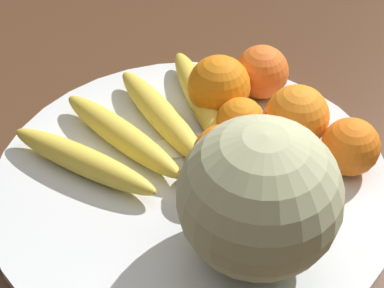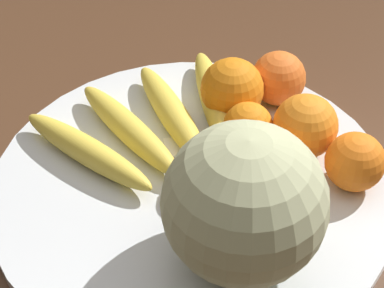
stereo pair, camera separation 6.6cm
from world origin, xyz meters
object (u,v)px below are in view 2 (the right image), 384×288
at_px(kitchen_table, 223,197).
at_px(orange_top_small, 279,167).
at_px(melon, 244,204).
at_px(produce_tag, 204,145).
at_px(orange_mid_center, 355,162).
at_px(banana_bunch, 155,122).
at_px(orange_front_right, 248,127).
at_px(orange_front_left, 278,78).
at_px(fruit_bowl, 192,182).
at_px(orange_back_left, 305,126).
at_px(orange_back_right, 223,158).
at_px(orange_side_extra, 232,89).

height_order(kitchen_table, orange_top_small, orange_top_small).
bearing_deg(kitchen_table, melon, -102.95).
xyz_separation_m(melon, produce_tag, (0.01, 0.16, -0.07)).
distance_m(melon, orange_mid_center, 0.16).
height_order(banana_bunch, orange_mid_center, orange_mid_center).
bearing_deg(kitchen_table, produce_tag, -163.36).
bearing_deg(orange_front_right, orange_front_left, 48.16).
bearing_deg(orange_mid_center, melon, -156.65).
bearing_deg(kitchen_table, fruit_bowl, -135.39).
relative_size(kitchen_table, orange_front_right, 26.81).
relative_size(orange_front_left, orange_top_small, 1.17).
bearing_deg(kitchen_table, banana_bunch, 160.21).
distance_m(kitchen_table, produce_tag, 0.11).
bearing_deg(fruit_bowl, orange_front_right, 24.97).
height_order(orange_back_left, orange_back_right, orange_back_left).
bearing_deg(melon, fruit_bowl, 98.43).
relative_size(orange_mid_center, orange_back_right, 0.95).
height_order(melon, orange_mid_center, melon).
relative_size(orange_front_left, produce_tag, 0.71).
bearing_deg(orange_mid_center, fruit_bowl, 162.31).
xyz_separation_m(melon, banana_bunch, (-0.04, 0.20, -0.06)).
distance_m(fruit_bowl, melon, 0.14).
bearing_deg(orange_front_right, orange_back_right, -132.79).
bearing_deg(fruit_bowl, orange_back_right, -22.57).
distance_m(fruit_bowl, orange_back_right, 0.05).
xyz_separation_m(fruit_bowl, orange_side_extra, (0.07, 0.09, 0.04)).
bearing_deg(orange_back_right, melon, -97.56).
bearing_deg(kitchen_table, orange_front_right, -48.65).
distance_m(banana_bunch, orange_front_right, 0.11).
bearing_deg(orange_back_left, produce_tag, 161.01).
relative_size(banana_bunch, orange_back_right, 3.83).
xyz_separation_m(fruit_bowl, orange_back_right, (0.03, -0.01, 0.04)).
xyz_separation_m(fruit_bowl, orange_back_left, (0.13, 0.01, 0.04)).
distance_m(orange_mid_center, produce_tag, 0.17).
height_order(orange_top_small, produce_tag, orange_top_small).
bearing_deg(orange_back_right, orange_side_extra, 67.64).
xyz_separation_m(banana_bunch, orange_mid_center, (0.18, -0.14, 0.02)).
relative_size(orange_front_right, orange_mid_center, 0.89).
height_order(kitchen_table, orange_front_left, orange_front_left).
bearing_deg(fruit_bowl, orange_mid_center, -17.69).
bearing_deg(orange_side_extra, fruit_bowl, -128.49).
bearing_deg(banana_bunch, fruit_bowl, 179.35).
xyz_separation_m(kitchen_table, orange_back_left, (0.08, -0.05, 0.14)).
bearing_deg(orange_back_left, orange_mid_center, -63.82).
distance_m(banana_bunch, orange_back_right, 0.11).
bearing_deg(orange_top_small, produce_tag, 125.18).
xyz_separation_m(melon, orange_side_extra, (0.06, 0.21, -0.04)).
xyz_separation_m(kitchen_table, orange_mid_center, (0.11, -0.11, 0.13)).
height_order(orange_back_right, produce_tag, orange_back_right).
relative_size(kitchen_table, orange_top_small, 26.66).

